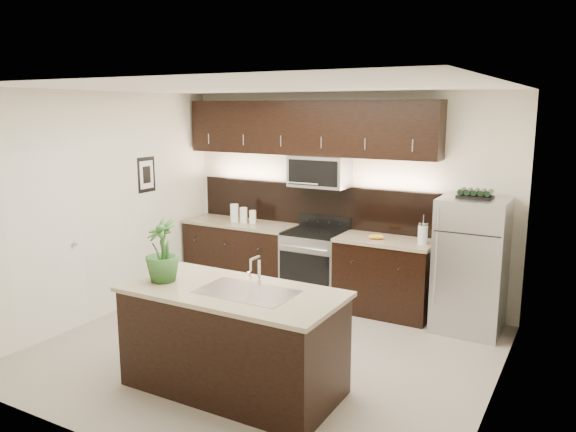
{
  "coord_description": "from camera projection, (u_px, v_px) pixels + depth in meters",
  "views": [
    {
      "loc": [
        2.91,
        -4.68,
        2.51
      ],
      "look_at": [
        -0.02,
        0.55,
        1.35
      ],
      "focal_mm": 35.0,
      "sensor_mm": 36.0,
      "label": 1
    }
  ],
  "objects": [
    {
      "name": "canisters",
      "position": [
        241.0,
        215.0,
        7.76
      ],
      "size": [
        0.38,
        0.15,
        0.25
      ],
      "rotation": [
        0.0,
        0.0,
        0.17
      ],
      "color": "silver",
      "rests_on": "counter_run"
    },
    {
      "name": "room_walls",
      "position": [
        251.0,
        191.0,
        5.58
      ],
      "size": [
        4.52,
        4.02,
        2.71
      ],
      "color": "silver",
      "rests_on": "ground"
    },
    {
      "name": "bananas",
      "position": [
        372.0,
        236.0,
        6.81
      ],
      "size": [
        0.24,
        0.21,
        0.06
      ],
      "primitive_type": "ellipsoid",
      "rotation": [
        0.0,
        0.0,
        0.39
      ],
      "color": "gold",
      "rests_on": "counter_run"
    },
    {
      "name": "plant",
      "position": [
        162.0,
        250.0,
        5.11
      ],
      "size": [
        0.41,
        0.41,
        0.58
      ],
      "primitive_type": "imported",
      "rotation": [
        0.0,
        0.0,
        -0.35
      ],
      "color": "#285321",
      "rests_on": "island"
    },
    {
      "name": "upper_fixtures",
      "position": [
        309.0,
        137.0,
        7.25
      ],
      "size": [
        3.49,
        0.4,
        1.66
      ],
      "color": "black",
      "rests_on": "counter_run"
    },
    {
      "name": "wine_rack",
      "position": [
        475.0,
        194.0,
        6.15
      ],
      "size": [
        0.38,
        0.23,
        0.09
      ],
      "color": "black",
      "rests_on": "refrigerator"
    },
    {
      "name": "island",
      "position": [
        233.0,
        339.0,
        5.01
      ],
      "size": [
        1.96,
        0.96,
        0.94
      ],
      "color": "black",
      "rests_on": "ground"
    },
    {
      "name": "refrigerator",
      "position": [
        471.0,
        265.0,
        6.3
      ],
      "size": [
        0.74,
        0.67,
        1.53
      ],
      "primitive_type": "cube",
      "color": "#B2B2B7",
      "rests_on": "ground"
    },
    {
      "name": "sink_faucet",
      "position": [
        247.0,
        290.0,
        4.85
      ],
      "size": [
        0.84,
        0.5,
        0.28
      ],
      "color": "silver",
      "rests_on": "island"
    },
    {
      "name": "counter_run",
      "position": [
        301.0,
        263.0,
        7.46
      ],
      "size": [
        3.51,
        0.65,
        0.94
      ],
      "color": "black",
      "rests_on": "ground"
    },
    {
      "name": "ground",
      "position": [
        264.0,
        351.0,
        5.88
      ],
      "size": [
        4.5,
        4.5,
        0.0
      ],
      "primitive_type": "plane",
      "color": "gray",
      "rests_on": "ground"
    },
    {
      "name": "french_press",
      "position": [
        423.0,
        234.0,
        6.52
      ],
      "size": [
        0.12,
        0.12,
        0.34
      ],
      "rotation": [
        0.0,
        0.0,
        0.06
      ],
      "color": "silver",
      "rests_on": "counter_run"
    }
  ]
}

